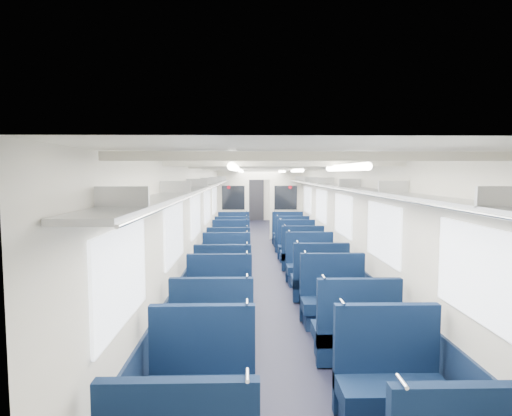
# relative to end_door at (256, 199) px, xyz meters

# --- Properties ---
(floor) EXTENTS (2.80, 18.00, 0.01)m
(floor) POSITION_rel_end_door_xyz_m (0.00, -8.94, -1.00)
(floor) COLOR black
(floor) RESTS_ON ground
(ceiling) EXTENTS (2.80, 18.00, 0.01)m
(ceiling) POSITION_rel_end_door_xyz_m (0.00, -8.94, 1.35)
(ceiling) COLOR silver
(ceiling) RESTS_ON wall_left
(wall_left) EXTENTS (0.02, 18.00, 2.35)m
(wall_left) POSITION_rel_end_door_xyz_m (-1.40, -8.94, 0.18)
(wall_left) COLOR beige
(wall_left) RESTS_ON floor
(dado_left) EXTENTS (0.03, 17.90, 0.70)m
(dado_left) POSITION_rel_end_door_xyz_m (-1.39, -8.94, -0.65)
(dado_left) COLOR #0F1C34
(dado_left) RESTS_ON floor
(wall_right) EXTENTS (0.02, 18.00, 2.35)m
(wall_right) POSITION_rel_end_door_xyz_m (1.40, -8.94, 0.18)
(wall_right) COLOR beige
(wall_right) RESTS_ON floor
(dado_right) EXTENTS (0.03, 17.90, 0.70)m
(dado_right) POSITION_rel_end_door_xyz_m (1.39, -8.94, -0.65)
(dado_right) COLOR #0F1C34
(dado_right) RESTS_ON floor
(wall_far) EXTENTS (2.80, 0.02, 2.35)m
(wall_far) POSITION_rel_end_door_xyz_m (0.00, 0.06, 0.18)
(wall_far) COLOR beige
(wall_far) RESTS_ON floor
(luggage_rack_left) EXTENTS (0.36, 17.40, 0.18)m
(luggage_rack_left) POSITION_rel_end_door_xyz_m (-1.21, -8.94, 0.97)
(luggage_rack_left) COLOR #B2B5BA
(luggage_rack_left) RESTS_ON wall_left
(luggage_rack_right) EXTENTS (0.36, 17.40, 0.18)m
(luggage_rack_right) POSITION_rel_end_door_xyz_m (1.21, -8.94, 0.97)
(luggage_rack_right) COLOR #B2B5BA
(luggage_rack_right) RESTS_ON wall_right
(windows) EXTENTS (2.78, 15.60, 0.75)m
(windows) POSITION_rel_end_door_xyz_m (0.00, -9.40, 0.42)
(windows) COLOR white
(windows) RESTS_ON wall_left
(ceiling_fittings) EXTENTS (2.70, 16.06, 0.11)m
(ceiling_fittings) POSITION_rel_end_door_xyz_m (0.00, -9.20, 1.29)
(ceiling_fittings) COLOR beige
(ceiling_fittings) RESTS_ON ceiling
(end_door) EXTENTS (0.75, 0.06, 2.00)m
(end_door) POSITION_rel_end_door_xyz_m (0.00, 0.00, 0.00)
(end_door) COLOR black
(end_door) RESTS_ON floor
(bulkhead) EXTENTS (2.80, 0.10, 2.35)m
(bulkhead) POSITION_rel_end_door_xyz_m (-0.00, -5.66, 0.23)
(bulkhead) COLOR beige
(bulkhead) RESTS_ON floor
(seat_2) EXTENTS (0.95, 0.52, 1.06)m
(seat_2) POSITION_rel_end_door_xyz_m (-0.83, -16.08, -0.67)
(seat_2) COLOR #0D1F3F
(seat_2) RESTS_ON floor
(seat_3) EXTENTS (0.95, 0.52, 1.06)m
(seat_3) POSITION_rel_end_door_xyz_m (0.83, -16.09, -0.67)
(seat_3) COLOR #0D1F3F
(seat_3) RESTS_ON floor
(seat_4) EXTENTS (0.95, 0.52, 1.06)m
(seat_4) POSITION_rel_end_door_xyz_m (-0.83, -14.85, -0.67)
(seat_4) COLOR #0D1F3F
(seat_4) RESTS_ON floor
(seat_5) EXTENTS (0.95, 0.52, 1.06)m
(seat_5) POSITION_rel_end_door_xyz_m (0.83, -14.91, -0.67)
(seat_5) COLOR #0D1F3F
(seat_5) RESTS_ON floor
(seat_6) EXTENTS (0.95, 0.52, 1.06)m
(seat_6) POSITION_rel_end_door_xyz_m (-0.83, -13.72, -0.67)
(seat_6) COLOR #0D1F3F
(seat_6) RESTS_ON floor
(seat_7) EXTENTS (0.95, 0.52, 1.06)m
(seat_7) POSITION_rel_end_door_xyz_m (0.83, -13.70, -0.67)
(seat_7) COLOR #0D1F3F
(seat_7) RESTS_ON floor
(seat_8) EXTENTS (0.95, 0.52, 1.06)m
(seat_8) POSITION_rel_end_door_xyz_m (-0.83, -12.65, -0.67)
(seat_8) COLOR #0D1F3F
(seat_8) RESTS_ON floor
(seat_9) EXTENTS (0.95, 0.52, 1.06)m
(seat_9) POSITION_rel_end_door_xyz_m (0.83, -12.53, -0.67)
(seat_9) COLOR #0D1F3F
(seat_9) RESTS_ON floor
(seat_10) EXTENTS (0.95, 0.52, 1.06)m
(seat_10) POSITION_rel_end_door_xyz_m (-0.83, -11.50, -0.67)
(seat_10) COLOR #0D1F3F
(seat_10) RESTS_ON floor
(seat_11) EXTENTS (0.95, 0.52, 1.06)m
(seat_11) POSITION_rel_end_door_xyz_m (0.83, -11.45, -0.67)
(seat_11) COLOR #0D1F3F
(seat_11) RESTS_ON floor
(seat_12) EXTENTS (0.95, 0.52, 1.06)m
(seat_12) POSITION_rel_end_door_xyz_m (-0.83, -10.43, -0.67)
(seat_12) COLOR #0D1F3F
(seat_12) RESTS_ON floor
(seat_13) EXTENTS (0.95, 0.52, 1.06)m
(seat_13) POSITION_rel_end_door_xyz_m (0.83, -10.21, -0.67)
(seat_13) COLOR #0D1F3F
(seat_13) RESTS_ON floor
(seat_14) EXTENTS (0.95, 0.52, 1.06)m
(seat_14) POSITION_rel_end_door_xyz_m (-0.83, -9.20, -0.67)
(seat_14) COLOR #0D1F3F
(seat_14) RESTS_ON floor
(seat_15) EXTENTS (0.95, 0.52, 1.06)m
(seat_15) POSITION_rel_end_door_xyz_m (0.83, -9.23, -0.67)
(seat_15) COLOR #0D1F3F
(seat_15) RESTS_ON floor
(seat_16) EXTENTS (0.95, 0.52, 1.06)m
(seat_16) POSITION_rel_end_door_xyz_m (-0.83, -8.11, -0.67)
(seat_16) COLOR #0D1F3F
(seat_16) RESTS_ON floor
(seat_17) EXTENTS (0.95, 0.52, 1.06)m
(seat_17) POSITION_rel_end_door_xyz_m (0.83, -8.02, -0.67)
(seat_17) COLOR #0D1F3F
(seat_17) RESTS_ON floor
(seat_18) EXTENTS (0.95, 0.52, 1.06)m
(seat_18) POSITION_rel_end_door_xyz_m (-0.83, -6.98, -0.67)
(seat_18) COLOR #0D1F3F
(seat_18) RESTS_ON floor
(seat_19) EXTENTS (0.95, 0.52, 1.06)m
(seat_19) POSITION_rel_end_door_xyz_m (0.83, -6.96, -0.67)
(seat_19) COLOR #0D1F3F
(seat_19) RESTS_ON floor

